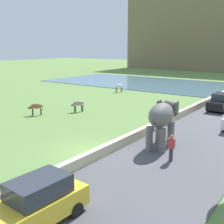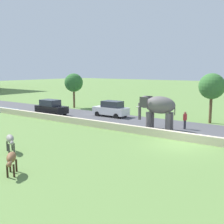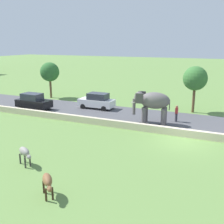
{
  "view_description": "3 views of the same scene",
  "coord_description": "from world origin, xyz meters",
  "px_view_note": "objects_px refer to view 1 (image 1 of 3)",
  "views": [
    {
      "loc": [
        11.21,
        -12.96,
        6.49
      ],
      "look_at": [
        -1.34,
        4.48,
        1.55
      ],
      "focal_mm": 45.87,
      "sensor_mm": 36.0,
      "label": 1
    },
    {
      "loc": [
        -18.35,
        -7.42,
        5.28
      ],
      "look_at": [
        0.58,
        6.28,
        1.7
      ],
      "focal_mm": 44.76,
      "sensor_mm": 36.0,
      "label": 2
    },
    {
      "loc": [
        -19.91,
        -3.15,
        7.35
      ],
      "look_at": [
        1.76,
        6.68,
        1.19
      ],
      "focal_mm": 43.72,
      "sensor_mm": 36.0,
      "label": 3
    }
  ],
  "objects_px": {
    "car_yellow": "(36,203)",
    "cow_grey": "(78,104)",
    "person_beside_elephant": "(171,147)",
    "car_black": "(221,102)",
    "elephant": "(162,117)",
    "cow_brown": "(36,107)",
    "cow_white": "(119,86)"
  },
  "relations": [
    {
      "from": "person_beside_elephant",
      "to": "elephant",
      "type": "bearing_deg",
      "value": 128.89
    },
    {
      "from": "person_beside_elephant",
      "to": "car_yellow",
      "type": "xyz_separation_m",
      "value": [
        -1.53,
        -8.42,
        0.03
      ]
    },
    {
      "from": "cow_brown",
      "to": "car_yellow",
      "type": "bearing_deg",
      "value": -39.66
    },
    {
      "from": "person_beside_elephant",
      "to": "cow_white",
      "type": "distance_m",
      "value": 25.8
    },
    {
      "from": "car_black",
      "to": "cow_grey",
      "type": "bearing_deg",
      "value": -141.94
    },
    {
      "from": "car_black",
      "to": "cow_grey",
      "type": "distance_m",
      "value": 14.66
    },
    {
      "from": "person_beside_elephant",
      "to": "car_black",
      "type": "bearing_deg",
      "value": 95.62
    },
    {
      "from": "car_black",
      "to": "cow_brown",
      "type": "bearing_deg",
      "value": -137.94
    },
    {
      "from": "car_yellow",
      "to": "cow_grey",
      "type": "distance_m",
      "value": 18.86
    },
    {
      "from": "cow_grey",
      "to": "cow_brown",
      "type": "xyz_separation_m",
      "value": [
        -2.29,
        -3.44,
        0.0
      ]
    },
    {
      "from": "person_beside_elephant",
      "to": "car_yellow",
      "type": "height_order",
      "value": "car_yellow"
    },
    {
      "from": "cow_grey",
      "to": "cow_white",
      "type": "distance_m",
      "value": 13.52
    },
    {
      "from": "cow_brown",
      "to": "cow_white",
      "type": "bearing_deg",
      "value": 95.6
    },
    {
      "from": "person_beside_elephant",
      "to": "car_black",
      "type": "distance_m",
      "value": 15.61
    },
    {
      "from": "car_yellow",
      "to": "cow_white",
      "type": "xyz_separation_m",
      "value": [
        -15.44,
        27.86,
        -0.06
      ]
    },
    {
      "from": "elephant",
      "to": "person_beside_elephant",
      "type": "height_order",
      "value": "elephant"
    },
    {
      "from": "cow_white",
      "to": "car_black",
      "type": "bearing_deg",
      "value": -14.2
    },
    {
      "from": "car_yellow",
      "to": "elephant",
      "type": "bearing_deg",
      "value": 90.17
    },
    {
      "from": "elephant",
      "to": "cow_brown",
      "type": "distance_m",
      "value": 13.9
    },
    {
      "from": "car_yellow",
      "to": "cow_brown",
      "type": "xyz_separation_m",
      "value": [
        -13.84,
        11.47,
        -0.06
      ]
    },
    {
      "from": "elephant",
      "to": "car_yellow",
      "type": "distance_m",
      "value": 10.41
    },
    {
      "from": "car_yellow",
      "to": "car_black",
      "type": "bearing_deg",
      "value": 90.0
    },
    {
      "from": "elephant",
      "to": "car_black",
      "type": "height_order",
      "value": "elephant"
    },
    {
      "from": "person_beside_elephant",
      "to": "cow_brown",
      "type": "bearing_deg",
      "value": 168.77
    },
    {
      "from": "person_beside_elephant",
      "to": "cow_brown",
      "type": "xyz_separation_m",
      "value": [
        -15.36,
        3.05,
        -0.04
      ]
    },
    {
      "from": "car_yellow",
      "to": "cow_grey",
      "type": "bearing_deg",
      "value": 127.75
    },
    {
      "from": "elephant",
      "to": "cow_white",
      "type": "bearing_deg",
      "value": 131.36
    },
    {
      "from": "person_beside_elephant",
      "to": "car_black",
      "type": "height_order",
      "value": "car_black"
    },
    {
      "from": "car_black",
      "to": "car_yellow",
      "type": "relative_size",
      "value": 0.99
    },
    {
      "from": "person_beside_elephant",
      "to": "cow_white",
      "type": "relative_size",
      "value": 1.27
    },
    {
      "from": "elephant",
      "to": "cow_brown",
      "type": "xyz_separation_m",
      "value": [
        -13.81,
        1.12,
        -1.2
      ]
    },
    {
      "from": "car_yellow",
      "to": "cow_white",
      "type": "height_order",
      "value": "car_yellow"
    }
  ]
}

